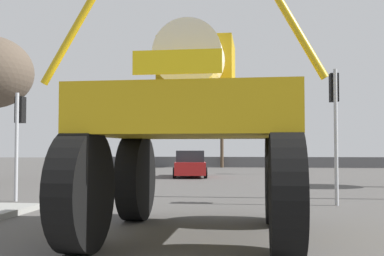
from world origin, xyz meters
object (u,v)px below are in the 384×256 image
(traffic_signal_near_left, at_px, (19,122))
(traffic_signal_far_right, at_px, (290,131))
(traffic_signal_near_right, at_px, (335,106))
(bare_tree_far_center, at_px, (222,95))
(oversize_sprayer, at_px, (195,128))
(traffic_signal_far_left, at_px, (126,137))
(sedan_ahead, at_px, (190,165))

(traffic_signal_near_left, height_order, traffic_signal_far_right, traffic_signal_far_right)
(traffic_signal_near_right, xyz_separation_m, traffic_signal_far_right, (0.21, 16.01, -0.12))
(bare_tree_far_center, bearing_deg, oversize_sprayer, -88.19)
(traffic_signal_far_left, height_order, bare_tree_far_center, bare_tree_far_center)
(sedan_ahead, distance_m, traffic_signal_near_left, 13.44)
(traffic_signal_far_left, distance_m, traffic_signal_far_right, 10.63)
(traffic_signal_near_left, distance_m, traffic_signal_far_left, 16.02)
(traffic_signal_near_right, distance_m, traffic_signal_far_left, 19.11)
(oversize_sprayer, distance_m, traffic_signal_far_right, 21.59)
(oversize_sprayer, relative_size, traffic_signal_near_right, 1.37)
(traffic_signal_far_left, bearing_deg, traffic_signal_near_right, -56.97)
(sedan_ahead, xyz_separation_m, traffic_signal_near_left, (-3.98, -12.71, 1.76))
(sedan_ahead, distance_m, traffic_signal_near_right, 14.14)
(oversize_sprayer, distance_m, traffic_signal_near_left, 8.11)
(sedan_ahead, relative_size, traffic_signal_near_left, 1.26)
(oversize_sprayer, distance_m, bare_tree_far_center, 31.67)
(oversize_sprayer, relative_size, sedan_ahead, 1.28)
(traffic_signal_far_right, bearing_deg, oversize_sprayer, -100.11)
(traffic_signal_near_right, xyz_separation_m, traffic_signal_far_left, (-10.41, 16.02, -0.52))
(traffic_signal_near_right, bearing_deg, traffic_signal_far_left, 123.03)
(traffic_signal_near_right, bearing_deg, traffic_signal_far_right, 89.24)
(traffic_signal_far_left, bearing_deg, traffic_signal_far_right, -0.05)
(traffic_signal_near_left, bearing_deg, oversize_sprayer, -40.38)
(traffic_signal_near_right, height_order, traffic_signal_far_right, traffic_signal_near_right)
(sedan_ahead, distance_m, traffic_signal_far_left, 5.93)
(traffic_signal_far_right, bearing_deg, bare_tree_far_center, 115.27)
(traffic_signal_far_left, distance_m, bare_tree_far_center, 12.32)
(traffic_signal_near_right, relative_size, traffic_signal_far_left, 1.22)
(sedan_ahead, bearing_deg, traffic_signal_far_right, -67.92)
(oversize_sprayer, bearing_deg, sedan_ahead, 8.41)
(bare_tree_far_center, bearing_deg, traffic_signal_far_left, -120.01)
(traffic_signal_near_left, xyz_separation_m, traffic_signal_far_right, (9.95, 16.00, 0.30))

